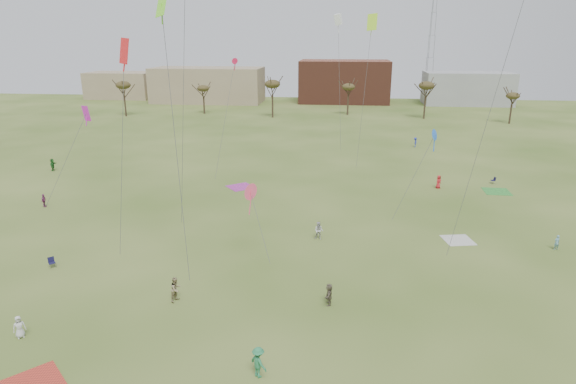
# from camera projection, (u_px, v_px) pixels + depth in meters

# --- Properties ---
(ground) EXTENTS (260.00, 260.00, 0.00)m
(ground) POSITION_uv_depth(u_px,v_px,m) (269.00, 321.00, 33.54)
(ground) COLOR #3A581B
(ground) RESTS_ON ground
(flyer_near_left) EXTENTS (0.88, 0.85, 1.52)m
(flyer_near_left) POSITION_uv_depth(u_px,v_px,m) (19.00, 327.00, 31.51)
(flyer_near_left) COLOR silver
(flyer_near_left) RESTS_ON ground
(flyer_near_center) EXTENTS (1.39, 1.32, 1.90)m
(flyer_near_center) POSITION_uv_depth(u_px,v_px,m) (258.00, 362.00, 27.79)
(flyer_near_center) COLOR #2A7E4E
(flyer_near_center) RESTS_ON ground
(spectator_fore_b) EXTENTS (1.01, 1.12, 1.89)m
(spectator_fore_b) POSITION_uv_depth(u_px,v_px,m) (176.00, 289.00, 35.85)
(spectator_fore_b) COLOR #91825C
(spectator_fore_b) RESTS_ON ground
(spectator_fore_c) EXTENTS (0.57, 1.56, 1.65)m
(spectator_fore_c) POSITION_uv_depth(u_px,v_px,m) (329.00, 294.00, 35.38)
(spectator_fore_c) COLOR brown
(spectator_fore_c) RESTS_ON ground
(flyer_mid_c) EXTENTS (0.59, 0.48, 1.42)m
(flyer_mid_c) POSITION_uv_depth(u_px,v_px,m) (557.00, 242.00, 44.59)
(flyer_mid_c) COLOR #6A9EB1
(flyer_mid_c) RESTS_ON ground
(spectator_mid_d) EXTENTS (0.48, 0.94, 1.54)m
(spectator_mid_d) POSITION_uv_depth(u_px,v_px,m) (44.00, 200.00, 55.82)
(spectator_mid_d) COLOR #89396F
(spectator_mid_d) RESTS_ON ground
(spectator_mid_e) EXTENTS (0.96, 0.81, 1.75)m
(spectator_mid_e) POSITION_uv_depth(u_px,v_px,m) (319.00, 231.00, 46.84)
(spectator_mid_e) COLOR silver
(spectator_mid_e) RESTS_ON ground
(flyer_far_a) EXTENTS (0.69, 1.68, 1.76)m
(flyer_far_a) POSITION_uv_depth(u_px,v_px,m) (53.00, 165.00, 70.97)
(flyer_far_a) COLOR #206224
(flyer_far_a) RESTS_ON ground
(flyer_far_b) EXTENTS (0.97, 0.98, 1.71)m
(flyer_far_b) POSITION_uv_depth(u_px,v_px,m) (439.00, 182.00, 62.70)
(flyer_far_b) COLOR red
(flyer_far_b) RESTS_ON ground
(flyer_far_c) EXTENTS (0.75, 1.15, 1.69)m
(flyer_far_c) POSITION_uv_depth(u_px,v_px,m) (415.00, 142.00, 86.23)
(flyer_far_c) COLOR #2330A0
(flyer_far_c) RESTS_ON ground
(blanket_cream) EXTENTS (3.13, 3.13, 0.03)m
(blanket_cream) POSITION_uv_depth(u_px,v_px,m) (458.00, 240.00, 46.84)
(blanket_cream) COLOR silver
(blanket_cream) RESTS_ON ground
(blanket_plum) EXTENTS (4.32, 4.32, 0.03)m
(blanket_plum) POSITION_uv_depth(u_px,v_px,m) (241.00, 187.00, 63.45)
(blanket_plum) COLOR #B2379F
(blanket_plum) RESTS_ON ground
(blanket_olive) EXTENTS (3.24, 3.24, 0.03)m
(blanket_olive) POSITION_uv_depth(u_px,v_px,m) (497.00, 192.00, 61.58)
(blanket_olive) COLOR green
(blanket_olive) RESTS_ON ground
(camp_chair_left) EXTENTS (0.74, 0.74, 0.87)m
(camp_chair_left) POSITION_uv_depth(u_px,v_px,m) (52.00, 264.00, 41.28)
(camp_chair_left) COLOR #151438
(camp_chair_left) RESTS_ON ground
(camp_chair_right) EXTENTS (0.65, 0.62, 0.87)m
(camp_chair_right) POSITION_uv_depth(u_px,v_px,m) (493.00, 182.00, 64.89)
(camp_chair_right) COLOR #171539
(camp_chair_right) RESTS_ON ground
(kites_aloft) EXTENTS (65.75, 64.61, 25.92)m
(kites_aloft) POSITION_uv_depth(u_px,v_px,m) (302.00, 21.00, 55.33)
(kites_aloft) COLOR red
(kites_aloft) RESTS_ON ground
(tree_line) EXTENTS (117.44, 49.32, 8.91)m
(tree_line) POSITION_uv_depth(u_px,v_px,m) (308.00, 92.00, 106.65)
(tree_line) COLOR #3A2B1E
(tree_line) RESTS_ON ground
(building_tan) EXTENTS (32.00, 14.00, 10.00)m
(building_tan) POSITION_uv_depth(u_px,v_px,m) (208.00, 85.00, 144.59)
(building_tan) COLOR #937F60
(building_tan) RESTS_ON ground
(building_brick) EXTENTS (26.00, 16.00, 12.00)m
(building_brick) POSITION_uv_depth(u_px,v_px,m) (344.00, 81.00, 144.90)
(building_brick) COLOR brown
(building_brick) RESTS_ON ground
(building_grey) EXTENTS (24.00, 12.00, 9.00)m
(building_grey) POSITION_uv_depth(u_px,v_px,m) (467.00, 88.00, 139.85)
(building_grey) COLOR gray
(building_grey) RESTS_ON ground
(building_tan_west) EXTENTS (20.00, 12.00, 8.00)m
(building_tan_west) POSITION_uv_depth(u_px,v_px,m) (121.00, 85.00, 154.62)
(building_tan_west) COLOR #937F60
(building_tan_west) RESTS_ON ground
(radio_tower) EXTENTS (1.51, 1.72, 41.00)m
(radio_tower) POSITION_uv_depth(u_px,v_px,m) (432.00, 35.00, 143.06)
(radio_tower) COLOR #9EA3A8
(radio_tower) RESTS_ON ground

